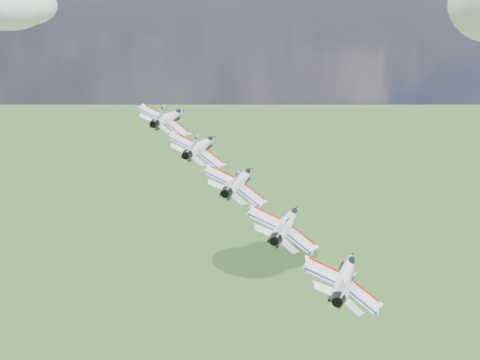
% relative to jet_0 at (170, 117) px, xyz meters
% --- Properties ---
extents(jet_0, '(11.05, 14.22, 7.75)m').
position_rel_jet_0_xyz_m(jet_0, '(0.00, 0.00, 0.00)').
color(jet_0, white).
extents(jet_1, '(11.05, 14.22, 7.75)m').
position_rel_jet_0_xyz_m(jet_1, '(7.54, -8.05, -2.59)').
color(jet_1, white).
extents(jet_2, '(11.05, 14.22, 7.75)m').
position_rel_jet_0_xyz_m(jet_2, '(15.08, -16.09, -5.18)').
color(jet_2, white).
extents(jet_3, '(11.05, 14.22, 7.75)m').
position_rel_jet_0_xyz_m(jet_3, '(22.62, -24.14, -7.76)').
color(jet_3, white).
extents(jet_4, '(11.05, 14.22, 7.75)m').
position_rel_jet_0_xyz_m(jet_4, '(30.16, -32.19, -10.35)').
color(jet_4, white).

